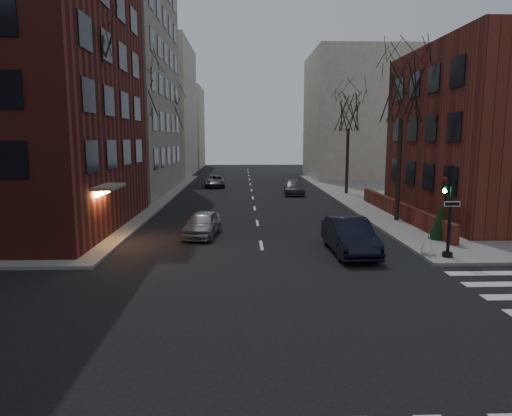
{
  "coord_description": "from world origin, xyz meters",
  "views": [
    {
      "loc": [
        -0.94,
        -10.06,
        5.3
      ],
      "look_at": [
        -0.29,
        11.22,
        2.0
      ],
      "focal_mm": 32.0,
      "sensor_mm": 36.0,
      "label": 1
    }
  ],
  "objects_px": {
    "tree_right_b": "(349,112)",
    "streetlamp_far": "(178,147)",
    "sandwich_board": "(427,244)",
    "car_lane_silver": "(202,224)",
    "traffic_signal": "(448,217)",
    "tree_right_a": "(402,92)",
    "tree_left_b": "(139,90)",
    "car_lane_far": "(215,181)",
    "tree_left_c": "(168,112)",
    "tree_left_a": "(86,74)",
    "streetlamp_near": "(137,153)",
    "evergreen_shrub": "(440,221)",
    "car_lane_gray": "(294,187)",
    "parked_sedan": "(350,236)"
  },
  "relations": [
    {
      "from": "tree_left_a",
      "to": "tree_right_b",
      "type": "relative_size",
      "value": 1.12
    },
    {
      "from": "traffic_signal",
      "to": "tree_right_a",
      "type": "distance_m",
      "value": 10.92
    },
    {
      "from": "tree_left_a",
      "to": "tree_left_c",
      "type": "distance_m",
      "value": 26.0
    },
    {
      "from": "tree_right_a",
      "to": "car_lane_far",
      "type": "relative_size",
      "value": 2.15
    },
    {
      "from": "tree_left_c",
      "to": "car_lane_far",
      "type": "relative_size",
      "value": 2.15
    },
    {
      "from": "sandwich_board",
      "to": "evergreen_shrub",
      "type": "distance_m",
      "value": 3.59
    },
    {
      "from": "traffic_signal",
      "to": "tree_right_b",
      "type": "relative_size",
      "value": 0.44
    },
    {
      "from": "tree_left_c",
      "to": "tree_left_b",
      "type": "bearing_deg",
      "value": -90.0
    },
    {
      "from": "streetlamp_far",
      "to": "sandwich_board",
      "type": "height_order",
      "value": "streetlamp_far"
    },
    {
      "from": "traffic_signal",
      "to": "streetlamp_near",
      "type": "bearing_deg",
      "value": 141.13
    },
    {
      "from": "traffic_signal",
      "to": "sandwich_board",
      "type": "height_order",
      "value": "traffic_signal"
    },
    {
      "from": "tree_left_c",
      "to": "sandwich_board",
      "type": "height_order",
      "value": "tree_left_c"
    },
    {
      "from": "car_lane_silver",
      "to": "car_lane_gray",
      "type": "height_order",
      "value": "car_lane_silver"
    },
    {
      "from": "car_lane_silver",
      "to": "tree_left_b",
      "type": "bearing_deg",
      "value": 123.35
    },
    {
      "from": "tree_right_b",
      "to": "streetlamp_far",
      "type": "distance_m",
      "value": 20.01
    },
    {
      "from": "tree_right_a",
      "to": "evergreen_shrub",
      "type": "xyz_separation_m",
      "value": [
        0.37,
        -5.44,
        -6.97
      ]
    },
    {
      "from": "car_lane_gray",
      "to": "car_lane_far",
      "type": "distance_m",
      "value": 10.35
    },
    {
      "from": "tree_left_a",
      "to": "car_lane_far",
      "type": "height_order",
      "value": "tree_left_a"
    },
    {
      "from": "tree_right_b",
      "to": "evergreen_shrub",
      "type": "height_order",
      "value": "tree_right_b"
    },
    {
      "from": "tree_right_a",
      "to": "streetlamp_near",
      "type": "distance_m",
      "value": 17.87
    },
    {
      "from": "car_lane_far",
      "to": "traffic_signal",
      "type": "bearing_deg",
      "value": -72.19
    },
    {
      "from": "parked_sedan",
      "to": "car_lane_far",
      "type": "height_order",
      "value": "parked_sedan"
    },
    {
      "from": "car_lane_gray",
      "to": "car_lane_silver",
      "type": "bearing_deg",
      "value": -107.23
    },
    {
      "from": "tree_left_c",
      "to": "sandwich_board",
      "type": "xyz_separation_m",
      "value": [
        16.1,
        -30.47,
        -7.45
      ]
    },
    {
      "from": "tree_left_a",
      "to": "car_lane_far",
      "type": "relative_size",
      "value": 2.27
    },
    {
      "from": "parked_sedan",
      "to": "streetlamp_near",
      "type": "bearing_deg",
      "value": 134.77
    },
    {
      "from": "tree_left_b",
      "to": "car_lane_gray",
      "type": "relative_size",
      "value": 2.37
    },
    {
      "from": "tree_right_a",
      "to": "car_lane_far",
      "type": "distance_m",
      "value": 25.79
    },
    {
      "from": "tree_left_a",
      "to": "tree_right_a",
      "type": "relative_size",
      "value": 1.06
    },
    {
      "from": "car_lane_silver",
      "to": "car_lane_gray",
      "type": "bearing_deg",
      "value": 76.44
    },
    {
      "from": "streetlamp_near",
      "to": "sandwich_board",
      "type": "bearing_deg",
      "value": -38.81
    },
    {
      "from": "traffic_signal",
      "to": "parked_sedan",
      "type": "distance_m",
      "value": 4.3
    },
    {
      "from": "tree_left_b",
      "to": "car_lane_gray",
      "type": "xyz_separation_m",
      "value": [
        12.74,
        6.43,
        -8.25
      ]
    },
    {
      "from": "tree_left_c",
      "to": "parked_sedan",
      "type": "relative_size",
      "value": 1.97
    },
    {
      "from": "traffic_signal",
      "to": "sandwich_board",
      "type": "xyz_separation_m",
      "value": [
        -0.64,
        0.54,
        -1.33
      ]
    },
    {
      "from": "tree_left_a",
      "to": "car_lane_gray",
      "type": "xyz_separation_m",
      "value": [
        12.74,
        18.43,
        -7.81
      ]
    },
    {
      "from": "car_lane_gray",
      "to": "car_lane_far",
      "type": "height_order",
      "value": "car_lane_gray"
    },
    {
      "from": "tree_right_a",
      "to": "streetlamp_near",
      "type": "xyz_separation_m",
      "value": [
        -17.0,
        4.0,
        -3.79
      ]
    },
    {
      "from": "tree_left_b",
      "to": "tree_right_b",
      "type": "xyz_separation_m",
      "value": [
        17.6,
        6.0,
        -1.33
      ]
    },
    {
      "from": "car_lane_silver",
      "to": "traffic_signal",
      "type": "bearing_deg",
      "value": -17.73
    },
    {
      "from": "tree_right_b",
      "to": "sandwich_board",
      "type": "distance_m",
      "value": 23.58
    },
    {
      "from": "traffic_signal",
      "to": "car_lane_far",
      "type": "relative_size",
      "value": 0.89
    },
    {
      "from": "tree_right_a",
      "to": "car_lane_far",
      "type": "height_order",
      "value": "tree_right_a"
    },
    {
      "from": "car_lane_far",
      "to": "tree_left_c",
      "type": "bearing_deg",
      "value": 167.0
    },
    {
      "from": "car_lane_gray",
      "to": "evergreen_shrub",
      "type": "bearing_deg",
      "value": -71.35
    },
    {
      "from": "traffic_signal",
      "to": "streetlamp_near",
      "type": "height_order",
      "value": "streetlamp_near"
    },
    {
      "from": "tree_right_a",
      "to": "streetlamp_far",
      "type": "bearing_deg",
      "value": 125.31
    },
    {
      "from": "tree_left_b",
      "to": "tree_right_b",
      "type": "bearing_deg",
      "value": 18.82
    },
    {
      "from": "streetlamp_far",
      "to": "car_lane_gray",
      "type": "bearing_deg",
      "value": -38.27
    },
    {
      "from": "tree_left_a",
      "to": "streetlamp_far",
      "type": "xyz_separation_m",
      "value": [
        0.6,
        28.0,
        -4.23
      ]
    }
  ]
}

